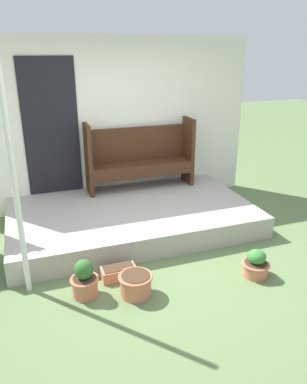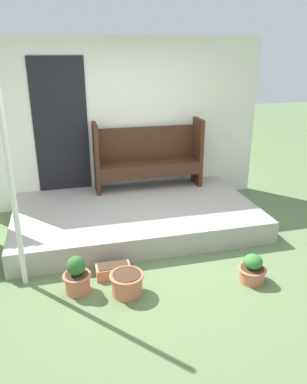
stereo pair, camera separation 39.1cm
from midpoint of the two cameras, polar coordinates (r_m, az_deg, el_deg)
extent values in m
plane|color=#5B7547|center=(4.62, -1.75, -10.35)|extent=(24.00, 24.00, 0.00)
cube|color=#A8A399|center=(5.38, -5.38, -3.84)|extent=(3.37, 1.96, 0.30)
cube|color=white|center=(5.97, -8.23, 10.17)|extent=(4.57, 0.06, 2.60)
cube|color=black|center=(5.82, -17.24, 9.31)|extent=(0.80, 0.02, 2.00)
cylinder|color=white|center=(3.86, -23.26, 1.57)|extent=(0.06, 0.06, 2.47)
cube|color=#422616|center=(5.74, -11.83, 4.79)|extent=(0.06, 0.40, 1.08)
cube|color=#422616|center=(6.15, 3.48, 6.27)|extent=(0.06, 0.40, 1.08)
cube|color=#422616|center=(5.93, -3.89, 4.26)|extent=(1.58, 0.42, 0.04)
cube|color=#422616|center=(5.79, -3.38, 2.86)|extent=(1.57, 0.05, 0.15)
cube|color=#422616|center=(6.03, -4.41, 7.34)|extent=(1.57, 0.06, 0.53)
cylinder|color=#C67251|center=(4.08, -13.19, -13.95)|extent=(0.26, 0.26, 0.21)
torus|color=#C67251|center=(4.03, -13.30, -12.86)|extent=(0.30, 0.30, 0.02)
cylinder|color=#422D1E|center=(4.02, -13.32, -12.67)|extent=(0.24, 0.24, 0.01)
ellipsoid|color=#2D6628|center=(3.97, -13.45, -11.47)|extent=(0.20, 0.20, 0.21)
cylinder|color=#C67251|center=(4.00, -5.61, -14.00)|extent=(0.32, 0.32, 0.23)
torus|color=#C67251|center=(3.95, -5.66, -12.77)|extent=(0.36, 0.36, 0.02)
cylinder|color=#422D1E|center=(3.94, -5.67, -12.57)|extent=(0.29, 0.29, 0.01)
cylinder|color=#C67251|center=(4.40, 12.78, -11.45)|extent=(0.28, 0.28, 0.16)
torus|color=#C67251|center=(4.37, 12.86, -10.69)|extent=(0.32, 0.32, 0.02)
cylinder|color=#422D1E|center=(4.36, 12.87, -10.51)|extent=(0.25, 0.25, 0.01)
ellipsoid|color=#387A33|center=(4.32, 12.96, -9.65)|extent=(0.21, 0.21, 0.16)
cube|color=tan|center=(4.31, -8.00, -12.12)|extent=(0.39, 0.20, 0.13)
cube|color=#422D1E|center=(4.27, -8.05, -11.35)|extent=(0.34, 0.17, 0.01)
camera|label=1|loc=(0.20, -92.43, -0.94)|focal=35.00mm
camera|label=2|loc=(0.20, 87.57, 0.94)|focal=35.00mm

